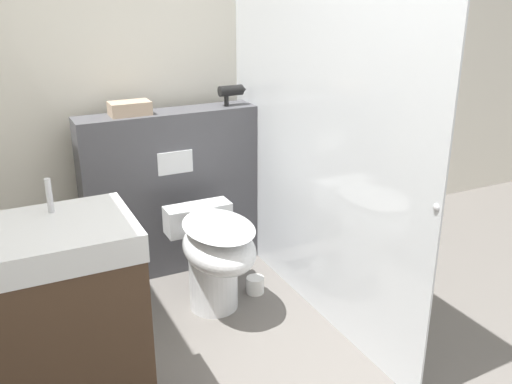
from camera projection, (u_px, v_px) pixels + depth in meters
wall_back at (179, 71)px, 3.65m from camera, size 8.00×0.06×2.50m
partition_panel at (171, 192)px, 3.64m from camera, size 1.12×0.23×1.05m
shower_glass at (313, 140)px, 3.06m from camera, size 0.04×1.96×1.98m
toilet at (215, 253)px, 3.20m from camera, size 0.39×0.66×0.56m
sink_vanity at (71, 332)px, 2.29m from camera, size 0.56×0.48×1.09m
hair_drier at (232, 91)px, 3.58m from camera, size 0.18×0.07×0.13m
folded_towel at (130, 108)px, 3.35m from camera, size 0.24×0.14×0.08m
spare_toilet_roll at (255, 285)px, 3.48m from camera, size 0.11×0.11×0.10m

